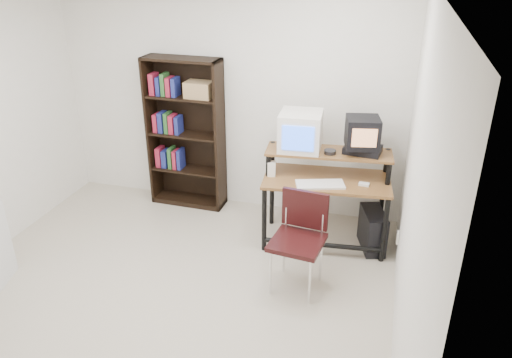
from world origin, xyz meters
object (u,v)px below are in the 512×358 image
(crt_monitor, at_px, (301,131))
(crt_tv, at_px, (362,133))
(pc_tower, at_px, (372,230))
(bookshelf, at_px, (186,132))
(computer_desk, at_px, (327,181))
(school_chair, at_px, (300,231))

(crt_monitor, bearing_deg, crt_tv, -0.03)
(pc_tower, bearing_deg, crt_tv, 125.96)
(pc_tower, height_order, bookshelf, bookshelf)
(computer_desk, distance_m, crt_tv, 0.61)
(crt_monitor, xyz_separation_m, bookshelf, (-1.41, 0.36, -0.26))
(school_chair, relative_size, bookshelf, 0.51)
(crt_tv, xyz_separation_m, school_chair, (-0.42, -0.95, -0.65))
(computer_desk, relative_size, school_chair, 1.48)
(school_chair, xyz_separation_m, bookshelf, (-1.60, 1.27, 0.35))
(computer_desk, xyz_separation_m, crt_monitor, (-0.31, 0.10, 0.47))
(computer_desk, relative_size, pc_tower, 2.95)
(computer_desk, distance_m, pc_tower, 0.70)
(bookshelf, bearing_deg, pc_tower, -10.43)
(crt_monitor, distance_m, school_chair, 1.11)
(crt_monitor, distance_m, bookshelf, 1.48)
(crt_monitor, distance_m, crt_tv, 0.61)
(crt_monitor, bearing_deg, computer_desk, -21.38)
(crt_monitor, relative_size, crt_tv, 1.21)
(crt_monitor, bearing_deg, bookshelf, 161.87)
(crt_tv, distance_m, pc_tower, 1.02)
(computer_desk, relative_size, crt_monitor, 2.94)
(computer_desk, xyz_separation_m, school_chair, (-0.11, -0.81, -0.14))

